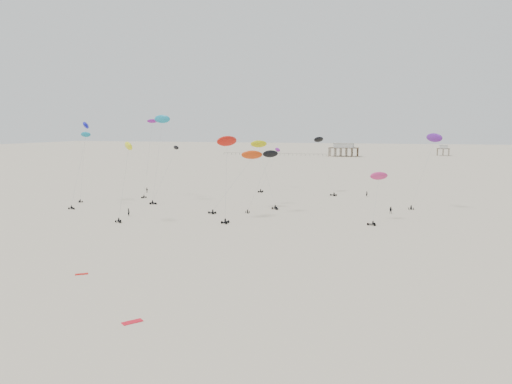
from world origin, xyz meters
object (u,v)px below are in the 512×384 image
(pavilion_main, at_px, (344,151))
(rig_3, at_px, (126,162))
(rig_0, at_px, (266,164))
(pavilion_small, at_px, (443,151))
(spectator_0, at_px, (129,216))

(pavilion_main, xyz_separation_m, rig_3, (-17.95, -267.74, 9.17))
(pavilion_main, relative_size, rig_0, 1.36)
(pavilion_small, height_order, rig_0, rig_0)
(rig_3, bearing_deg, pavilion_small, -158.52)
(pavilion_main, relative_size, rig_3, 1.17)
(pavilion_small, height_order, rig_3, rig_3)
(pavilion_small, xyz_separation_m, rig_0, (-61.85, -276.66, 8.39))
(rig_3, bearing_deg, pavilion_main, -145.90)
(pavilion_main, height_order, rig_0, rig_0)
(pavilion_small, bearing_deg, spectator_0, -107.47)
(pavilion_main, distance_m, rig_3, 268.49)
(pavilion_small, height_order, spectator_0, pavilion_small)
(pavilion_main, bearing_deg, spectator_0, -94.74)
(pavilion_small, bearing_deg, rig_3, -106.46)
(pavilion_small, bearing_deg, rig_0, -102.60)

